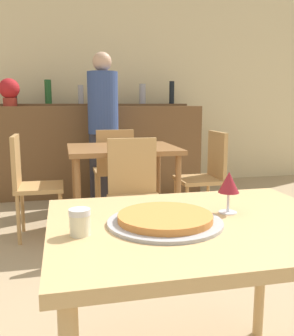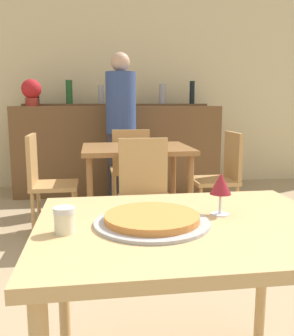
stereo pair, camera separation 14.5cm
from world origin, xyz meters
name	(u,v)px [view 2 (the right image)]	position (x,y,z in m)	size (l,w,h in m)	color
wall_back	(115,86)	(0.00, 4.13, 1.40)	(8.00, 0.05, 2.80)	beige
dining_table_near	(187,244)	(0.00, 0.00, 0.66)	(1.05, 0.83, 0.74)	tan
dining_table_far	(136,157)	(0.06, 2.08, 0.68)	(0.95, 0.80, 0.77)	brown
bar_counter	(118,150)	(0.00, 3.63, 0.56)	(2.60, 0.56, 1.12)	brown
bar_back_shelf	(118,101)	(0.01, 3.77, 1.19)	(2.39, 0.24, 0.33)	brown
chair_far_side_front	(145,189)	(0.06, 1.51, 0.52)	(0.40, 0.40, 0.89)	tan
chair_far_side_back	(130,165)	(0.06, 2.64, 0.52)	(0.40, 0.40, 0.89)	tan
chair_far_side_left	(45,178)	(-0.75, 2.08, 0.52)	(0.40, 0.40, 0.89)	tan
chair_far_side_right	(222,173)	(0.87, 2.08, 0.52)	(0.40, 0.40, 0.89)	tan
pizza_tray	(152,220)	(-0.13, -0.01, 0.76)	(0.40, 0.40, 0.04)	#A3A3A8
cheese_shaker	(64,220)	(-0.42, -0.05, 0.79)	(0.07, 0.07, 0.09)	beige
person_standing	(121,123)	(0.00, 3.05, 0.93)	(0.34, 0.34, 1.71)	#2D2D38
wine_glass	(221,185)	(0.14, 0.07, 0.86)	(0.08, 0.08, 0.16)	silver
potted_plant	(31,91)	(-1.05, 3.58, 1.30)	(0.24, 0.24, 0.33)	maroon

